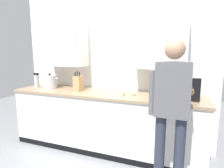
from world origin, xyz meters
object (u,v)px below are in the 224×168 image
Objects in this scene: microwave_oven at (176,86)px; person_figure at (172,106)px; stock_pot at (50,82)px; thermos_flask at (37,80)px; knife_block at (78,83)px; wooden_spoon at (129,94)px.

microwave_oven is 0.45× the size of person_figure.
microwave_oven is 2.05m from stock_pot.
stock_pot is at bearing -0.21° from thermos_flask.
stock_pot is at bearing 178.49° from knife_block.
stock_pot is at bearing 179.52° from wooden_spoon.
stock_pot is (-0.57, 0.01, -0.00)m from knife_block.
person_figure is (-0.01, -0.70, -0.08)m from microwave_oven.
stock_pot is (-1.41, 0.01, 0.11)m from wooden_spoon.
thermos_flask reaches higher than wooden_spoon.
microwave_oven is 2.93× the size of thermos_flask.
knife_block is 1.34× the size of wooden_spoon.
wooden_spoon is 0.95× the size of thermos_flask.
knife_block is at bearing -1.51° from stock_pot.
wooden_spoon is at bearing 0.21° from knife_block.
knife_block reaches higher than microwave_oven.
person_figure is (0.62, -0.64, 0.07)m from wooden_spoon.
wooden_spoon is at bearing -0.43° from thermos_flask.
thermos_flask is 2.42m from person_figure.
stock_pot is 0.29m from thermos_flask.
microwave_oven is 2.31× the size of knife_block.
knife_block is at bearing -179.79° from wooden_spoon.
knife_block is (-1.48, -0.06, -0.04)m from microwave_oven.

